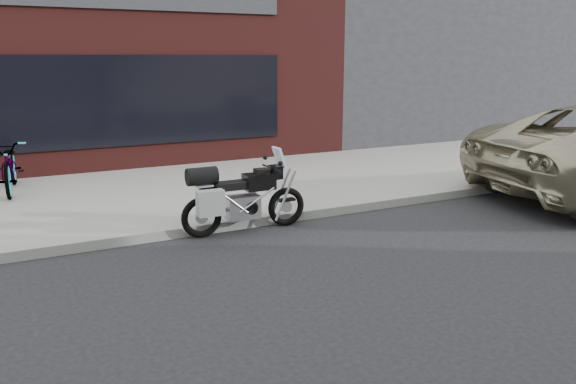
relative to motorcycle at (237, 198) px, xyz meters
name	(u,v)px	position (x,y,z in m)	size (l,w,h in m)	color
ground	(399,340)	(0.11, -3.87, -0.56)	(120.00, 120.00, 0.00)	black
near_sidewalk	(186,187)	(0.11, 3.13, -0.48)	(44.00, 6.00, 0.15)	gray
storefront	(45,71)	(-1.89, 10.11, 1.69)	(14.00, 10.07, 4.50)	#4D1A19
neighbour_building	(386,47)	(10.11, 10.13, 2.44)	(10.00, 10.00, 6.00)	#28282D
motorcycle	(237,198)	(0.00, 0.00, 0.00)	(2.05, 0.66, 1.29)	black
bicycle_front	(10,165)	(-3.05, 3.88, 0.10)	(0.68, 1.94, 1.02)	gray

